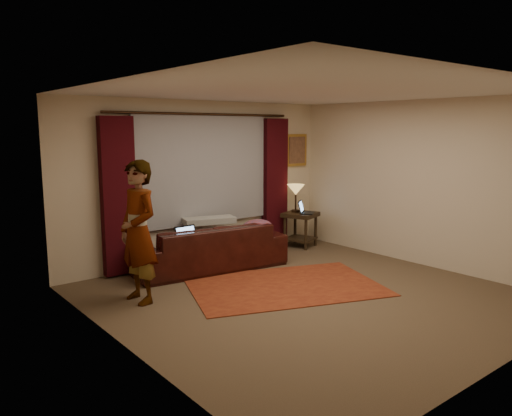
{
  "coord_description": "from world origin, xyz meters",
  "views": [
    {
      "loc": [
        -4.43,
        -4.42,
        2.15
      ],
      "look_at": [
        0.1,
        1.2,
        1.0
      ],
      "focal_mm": 35.0,
      "sensor_mm": 36.0,
      "label": 1
    }
  ],
  "objects_px": {
    "laptop_sofa": "(190,236)",
    "end_table": "(300,230)",
    "sofa": "(208,238)",
    "laptop_table": "(307,207)",
    "tiffany_lamp": "(296,198)",
    "person": "(138,232)"
  },
  "relations": [
    {
      "from": "tiffany_lamp",
      "to": "laptop_table",
      "type": "bearing_deg",
      "value": -74.35
    },
    {
      "from": "laptop_sofa",
      "to": "end_table",
      "type": "xyz_separation_m",
      "value": [
        2.55,
        0.34,
        -0.29
      ]
    },
    {
      "from": "tiffany_lamp",
      "to": "laptop_table",
      "type": "height_order",
      "value": "tiffany_lamp"
    },
    {
      "from": "laptop_sofa",
      "to": "end_table",
      "type": "height_order",
      "value": "laptop_sofa"
    },
    {
      "from": "end_table",
      "to": "sofa",
      "type": "bearing_deg",
      "value": -175.35
    },
    {
      "from": "person",
      "to": "tiffany_lamp",
      "type": "bearing_deg",
      "value": 100.46
    },
    {
      "from": "tiffany_lamp",
      "to": "laptop_table",
      "type": "distance_m",
      "value": 0.28
    },
    {
      "from": "end_table",
      "to": "tiffany_lamp",
      "type": "height_order",
      "value": "tiffany_lamp"
    },
    {
      "from": "tiffany_lamp",
      "to": "person",
      "type": "xyz_separation_m",
      "value": [
        -3.59,
        -0.98,
        -0.0
      ]
    },
    {
      "from": "laptop_sofa",
      "to": "person",
      "type": "relative_size",
      "value": 0.21
    },
    {
      "from": "laptop_sofa",
      "to": "tiffany_lamp",
      "type": "height_order",
      "value": "tiffany_lamp"
    },
    {
      "from": "sofa",
      "to": "laptop_table",
      "type": "height_order",
      "value": "sofa"
    },
    {
      "from": "laptop_sofa",
      "to": "laptop_table",
      "type": "xyz_separation_m",
      "value": [
        2.59,
        0.2,
        0.15
      ]
    },
    {
      "from": "end_table",
      "to": "tiffany_lamp",
      "type": "bearing_deg",
      "value": 106.58
    },
    {
      "from": "laptop_table",
      "to": "person",
      "type": "distance_m",
      "value": 3.74
    },
    {
      "from": "sofa",
      "to": "laptop_sofa",
      "type": "distance_m",
      "value": 0.47
    },
    {
      "from": "sofa",
      "to": "laptop_table",
      "type": "xyz_separation_m",
      "value": [
        2.17,
        0.04,
        0.27
      ]
    },
    {
      "from": "sofa",
      "to": "tiffany_lamp",
      "type": "relative_size",
      "value": 4.63
    },
    {
      "from": "person",
      "to": "sofa",
      "type": "bearing_deg",
      "value": 110.64
    },
    {
      "from": "laptop_sofa",
      "to": "tiffany_lamp",
      "type": "xyz_separation_m",
      "value": [
        2.52,
        0.44,
        0.29
      ]
    },
    {
      "from": "sofa",
      "to": "person",
      "type": "relative_size",
      "value": 1.33
    },
    {
      "from": "sofa",
      "to": "laptop_table",
      "type": "relative_size",
      "value": 6.79
    }
  ]
}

